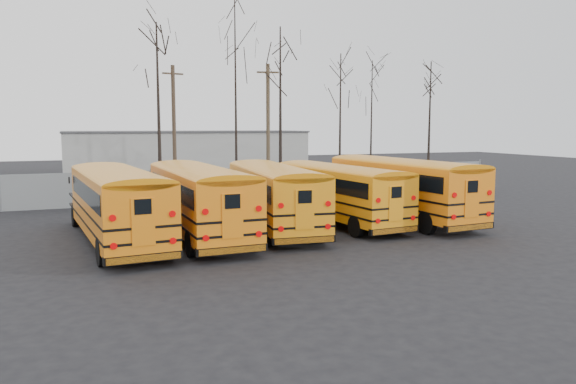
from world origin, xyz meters
name	(u,v)px	position (x,y,z in m)	size (l,w,h in m)	color
ground	(288,236)	(0.00, 0.00, 0.00)	(120.00, 120.00, 0.00)	black
fence	(217,185)	(0.00, 12.00, 1.00)	(40.00, 0.04, 2.00)	gray
distant_building	(186,153)	(2.00, 32.00, 2.00)	(22.00, 8.00, 4.00)	#B1B1AC
bus_a	(117,199)	(-6.77, 1.03, 1.77)	(3.42, 10.98, 3.03)	black
bus_b	(198,195)	(-3.54, 1.18, 1.78)	(2.77, 10.91, 3.04)	black
bus_c	(273,191)	(-0.06, 1.71, 1.73)	(3.38, 10.70, 2.95)	black
bus_d	(337,189)	(3.30, 2.08, 1.67)	(3.24, 10.32, 2.84)	black
bus_e	(399,184)	(6.52, 1.79, 1.81)	(3.37, 11.20, 3.09)	black
utility_pole_left	(174,127)	(-1.42, 18.66, 4.54)	(1.55, 0.53, 8.84)	#433426
utility_pole_right	(268,125)	(5.30, 17.66, 4.67)	(1.60, 0.47, 9.09)	brown
tree_1	(159,112)	(-3.14, 14.10, 5.46)	(0.26, 0.26, 10.91)	black
tree_2	(236,99)	(1.99, 14.65, 6.40)	(0.26, 0.26, 12.80)	black
tree_3	(280,108)	(6.25, 17.59, 5.89)	(0.26, 0.26, 11.78)	black
tree_4	(340,122)	(9.77, 14.78, 4.85)	(0.26, 0.26, 9.70)	black
tree_5	(371,123)	(13.69, 17.17, 4.81)	(0.26, 0.26, 9.62)	black
tree_6	(429,123)	(18.37, 16.16, 4.82)	(0.26, 0.26, 9.64)	black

